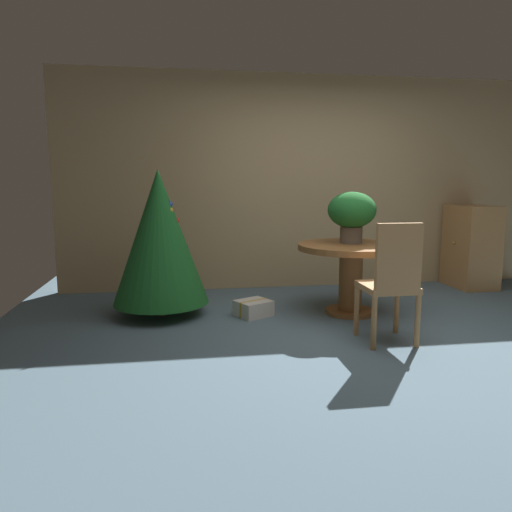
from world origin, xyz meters
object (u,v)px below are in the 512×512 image
object	(u,v)px
round_dining_table	(351,263)
wooden_chair_near	(392,279)
gift_box_cream	(253,308)
flower_vase	(352,212)
wooden_cabinet	(471,247)
holiday_tree	(160,237)

from	to	relation	value
round_dining_table	wooden_chair_near	distance (m)	0.94
wooden_chair_near	gift_box_cream	size ratio (longest dim) A/B	2.43
flower_vase	gift_box_cream	distance (m)	1.36
gift_box_cream	wooden_cabinet	xyz separation A→B (m)	(2.89, 0.90, 0.44)
wooden_chair_near	holiday_tree	world-z (taller)	holiday_tree
holiday_tree	wooden_cabinet	xyz separation A→B (m)	(3.79, 0.73, -0.27)
holiday_tree	wooden_cabinet	world-z (taller)	holiday_tree
flower_vase	holiday_tree	distance (m)	1.91
holiday_tree	round_dining_table	bearing A→B (deg)	-7.11
wooden_cabinet	gift_box_cream	bearing A→B (deg)	-162.67
holiday_tree	flower_vase	bearing A→B (deg)	-4.72
round_dining_table	holiday_tree	size ratio (longest dim) A/B	0.74
round_dining_table	gift_box_cream	xyz separation A→B (m)	(-0.97, 0.06, -0.44)
flower_vase	wooden_cabinet	world-z (taller)	flower_vase
flower_vase	wooden_cabinet	distance (m)	2.15
round_dining_table	flower_vase	bearing A→B (deg)	74.89
holiday_tree	gift_box_cream	bearing A→B (deg)	-10.77
gift_box_cream	holiday_tree	bearing A→B (deg)	169.23
round_dining_table	flower_vase	distance (m)	0.50
wooden_chair_near	holiday_tree	size ratio (longest dim) A/B	0.70
holiday_tree	wooden_cabinet	size ratio (longest dim) A/B	1.40
wooden_chair_near	gift_box_cream	distance (m)	1.47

